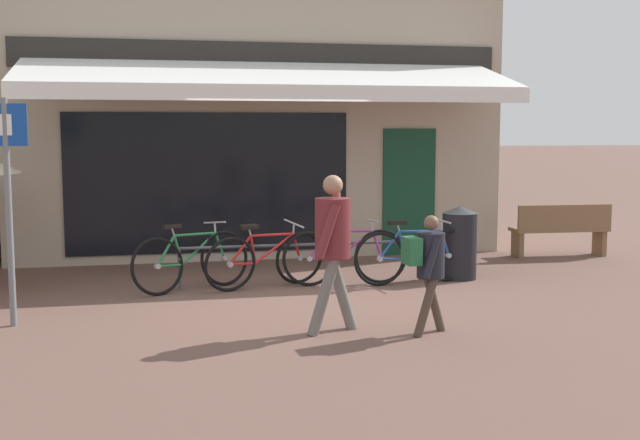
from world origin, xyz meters
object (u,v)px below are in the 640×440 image
at_px(bicycle_purple, 345,256).
at_px(parking_sign, 8,188).
at_px(bicycle_red, 265,259).
at_px(litter_bin, 459,243).
at_px(bicycle_green, 191,260).
at_px(park_bench, 561,229).
at_px(bicycle_blue, 414,255).
at_px(pedestrian_child, 428,261).
at_px(pedestrian_adult, 333,236).

relative_size(bicycle_purple, parking_sign, 0.71).
bearing_deg(bicycle_red, litter_bin, -17.36).
xyz_separation_m(bicycle_green, park_bench, (6.09, 1.47, 0.07)).
xyz_separation_m(bicycle_green, bicycle_purple, (2.05, -0.06, 0.00)).
distance_m(bicycle_blue, parking_sign, 5.24).
distance_m(bicycle_red, park_bench, 5.35).
bearing_deg(bicycle_purple, parking_sign, -158.84).
relative_size(pedestrian_child, litter_bin, 1.21).
relative_size(bicycle_red, park_bench, 1.05).
height_order(pedestrian_child, parking_sign, parking_sign).
bearing_deg(bicycle_red, bicycle_blue, -23.05).
xyz_separation_m(bicycle_blue, pedestrian_child, (-0.74, -2.57, 0.37)).
height_order(bicycle_red, pedestrian_child, pedestrian_child).
relative_size(litter_bin, parking_sign, 0.42).
xyz_separation_m(pedestrian_child, litter_bin, (1.48, 2.79, -0.25)).
distance_m(bicycle_green, bicycle_blue, 2.99).
distance_m(bicycle_red, bicycle_purple, 1.09).
height_order(bicycle_green, pedestrian_child, pedestrian_child).
bearing_deg(bicycle_purple, bicycle_blue, -8.18).
xyz_separation_m(bicycle_purple, litter_bin, (1.67, 0.07, 0.12)).
bearing_deg(bicycle_green, park_bench, -14.25).
distance_m(bicycle_purple, park_bench, 4.32).
bearing_deg(pedestrian_child, bicycle_red, 110.08).
bearing_deg(pedestrian_adult, bicycle_blue, 56.34).
distance_m(bicycle_green, pedestrian_child, 3.59).
bearing_deg(parking_sign, bicycle_purple, 20.00).
height_order(bicycle_red, bicycle_purple, bicycle_purple).
height_order(bicycle_purple, pedestrian_child, pedestrian_child).
bearing_deg(parking_sign, bicycle_blue, 14.84).
bearing_deg(pedestrian_child, bicycle_blue, 68.83).
height_order(bicycle_red, park_bench, bicycle_red).
height_order(bicycle_red, parking_sign, parking_sign).
distance_m(litter_bin, parking_sign, 5.97).
relative_size(bicycle_purple, park_bench, 1.07).
bearing_deg(bicycle_purple, bicycle_green, 179.43).
bearing_deg(park_bench, bicycle_red, -160.02).
bearing_deg(bicycle_green, pedestrian_adult, -90.26).
distance_m(pedestrian_adult, parking_sign, 3.45).
bearing_deg(park_bench, pedestrian_child, -128.92).
bearing_deg(bicycle_purple, litter_bin, 3.54).
bearing_deg(pedestrian_child, litter_bin, 57.03).
xyz_separation_m(bicycle_green, pedestrian_child, (2.24, -2.79, 0.37)).
xyz_separation_m(bicycle_green, pedestrian_adult, (1.30, -2.50, 0.61)).
distance_m(pedestrian_child, parking_sign, 4.45).
relative_size(bicycle_green, bicycle_red, 0.94).
relative_size(bicycle_purple, bicycle_blue, 0.99).
bearing_deg(litter_bin, bicycle_red, -178.33).
distance_m(bicycle_green, park_bench, 6.26).
bearing_deg(bicycle_red, bicycle_green, 156.61).
bearing_deg(park_bench, pedestrian_adult, -137.11).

